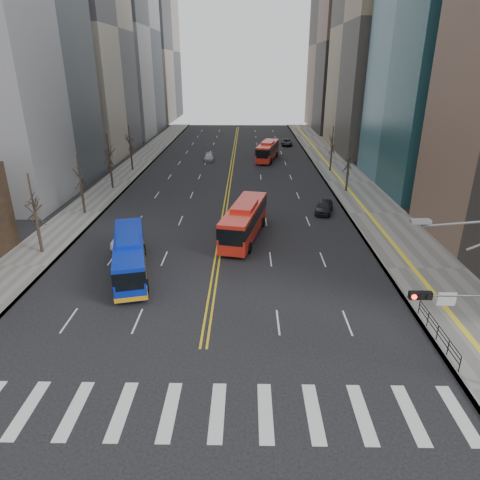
# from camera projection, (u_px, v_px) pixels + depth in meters

# --- Properties ---
(ground) EXTENTS (220.00, 220.00, 0.00)m
(ground) POSITION_uv_depth(u_px,v_px,m) (193.00, 411.00, 21.06)
(ground) COLOR black
(sidewalk_right) EXTENTS (7.00, 130.00, 0.15)m
(sidewalk_right) POSITION_uv_depth(u_px,v_px,m) (349.00, 182.00, 62.42)
(sidewalk_right) COLOR slate
(sidewalk_right) RESTS_ON ground
(sidewalk_left) EXTENTS (5.00, 130.00, 0.15)m
(sidewalk_left) POSITION_uv_depth(u_px,v_px,m) (117.00, 181.00, 62.93)
(sidewalk_left) COLOR slate
(sidewalk_left) RESTS_ON ground
(crosswalk) EXTENTS (26.70, 4.00, 0.01)m
(crosswalk) POSITION_uv_depth(u_px,v_px,m) (193.00, 411.00, 21.05)
(crosswalk) COLOR silver
(crosswalk) RESTS_ON ground
(centerline) EXTENTS (0.55, 100.00, 0.01)m
(centerline) POSITION_uv_depth(u_px,v_px,m) (232.00, 167.00, 71.97)
(centerline) COLOR gold
(centerline) RESTS_ON ground
(office_towers) EXTENTS (83.00, 134.00, 58.00)m
(office_towers) POSITION_uv_depth(u_px,v_px,m) (234.00, 16.00, 75.43)
(office_towers) COLOR gray
(office_towers) RESTS_ON ground
(signal_mast) EXTENTS (5.37, 0.37, 9.39)m
(signal_mast) POSITION_uv_depth(u_px,v_px,m) (475.00, 307.00, 20.86)
(signal_mast) COLOR slate
(signal_mast) RESTS_ON ground
(pedestrian_railing) EXTENTS (0.06, 6.06, 1.02)m
(pedestrian_railing) POSITION_uv_depth(u_px,v_px,m) (438.00, 330.00, 26.09)
(pedestrian_railing) COLOR black
(pedestrian_railing) RESTS_ON sidewalk_right
(street_trees) EXTENTS (35.20, 47.20, 7.60)m
(street_trees) POSITION_uv_depth(u_px,v_px,m) (166.00, 164.00, 51.31)
(street_trees) COLOR black
(street_trees) RESTS_ON ground
(blue_bus) EXTENTS (4.97, 11.15, 3.20)m
(blue_bus) POSITION_uv_depth(u_px,v_px,m) (130.00, 254.00, 34.53)
(blue_bus) COLOR #0B26B1
(blue_bus) RESTS_ON ground
(red_bus_near) EXTENTS (4.78, 11.31, 3.50)m
(red_bus_near) POSITION_uv_depth(u_px,v_px,m) (244.00, 219.00, 41.63)
(red_bus_near) COLOR red
(red_bus_near) RESTS_ON ground
(red_bus_far) EXTENTS (4.63, 10.76, 3.34)m
(red_bus_far) POSITION_uv_depth(u_px,v_px,m) (268.00, 150.00, 76.46)
(red_bus_far) COLOR red
(red_bus_far) RESTS_ON ground
(car_white) EXTENTS (1.96, 4.46, 1.42)m
(car_white) POSITION_uv_depth(u_px,v_px,m) (126.00, 237.00, 40.55)
(car_white) COLOR silver
(car_white) RESTS_ON ground
(car_dark_mid) EXTENTS (2.91, 4.67, 1.48)m
(car_dark_mid) POSITION_uv_depth(u_px,v_px,m) (324.00, 207.00, 49.26)
(car_dark_mid) COLOR black
(car_dark_mid) RESTS_ON ground
(car_silver) EXTENTS (1.86, 4.21, 1.20)m
(car_silver) POSITION_uv_depth(u_px,v_px,m) (209.00, 157.00, 76.62)
(car_silver) COLOR #A1A2A7
(car_silver) RESTS_ON ground
(car_dark_far) EXTENTS (2.27, 4.76, 1.31)m
(car_dark_far) POSITION_uv_depth(u_px,v_px,m) (287.00, 142.00, 91.22)
(car_dark_far) COLOR black
(car_dark_far) RESTS_ON ground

